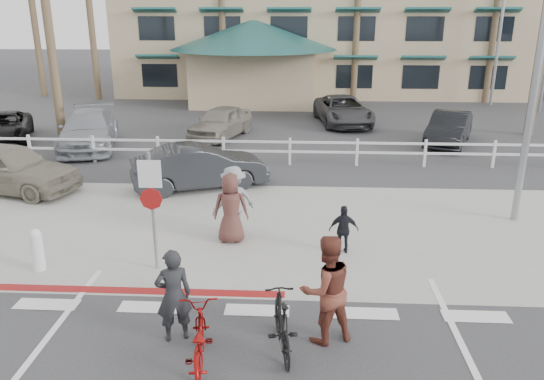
# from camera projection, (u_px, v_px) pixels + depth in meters

# --- Properties ---
(ground) EXTENTS (140.00, 140.00, 0.00)m
(ground) POSITION_uv_depth(u_px,v_px,m) (254.00, 329.00, 9.29)
(ground) COLOR #333335
(sidewalk_plaza) EXTENTS (22.00, 7.00, 0.01)m
(sidewalk_plaza) POSITION_uv_depth(u_px,v_px,m) (269.00, 229.00, 13.54)
(sidewalk_plaza) COLOR gray
(sidewalk_plaza) RESTS_ON ground
(cross_street) EXTENTS (40.00, 5.00, 0.01)m
(cross_street) POSITION_uv_depth(u_px,v_px,m) (276.00, 181.00, 17.32)
(cross_street) COLOR #333335
(cross_street) RESTS_ON ground
(parking_lot) EXTENTS (50.00, 16.00, 0.01)m
(parking_lot) POSITION_uv_depth(u_px,v_px,m) (285.00, 123.00, 26.31)
(parking_lot) COLOR #333335
(parking_lot) RESTS_ON ground
(curb_red) EXTENTS (7.00, 0.25, 0.02)m
(curb_red) POSITION_uv_depth(u_px,v_px,m) (110.00, 290.00, 10.57)
(curb_red) COLOR maroon
(curb_red) RESTS_ON ground
(rail_fence) EXTENTS (29.40, 0.16, 1.00)m
(rail_fence) POSITION_uv_depth(u_px,v_px,m) (293.00, 152.00, 19.03)
(rail_fence) COLOR silver
(rail_fence) RESTS_ON ground
(building) EXTENTS (28.00, 16.00, 11.30)m
(building) POSITION_uv_depth(u_px,v_px,m) (320.00, 6.00, 36.70)
(building) COLOR tan
(building) RESTS_ON ground
(sign_post) EXTENTS (0.50, 0.10, 2.90)m
(sign_post) POSITION_uv_depth(u_px,v_px,m) (152.00, 206.00, 11.02)
(sign_post) COLOR gray
(sign_post) RESTS_ON ground
(bollard_0) EXTENTS (0.26, 0.26, 0.95)m
(bollard_0) POSITION_uv_depth(u_px,v_px,m) (37.00, 250.00, 11.27)
(bollard_0) COLOR silver
(bollard_0) RESTS_ON ground
(streetlight_0) EXTENTS (0.60, 2.00, 9.00)m
(streetlight_0) POSITION_uv_depth(u_px,v_px,m) (541.00, 46.00, 12.72)
(streetlight_0) COLOR gray
(streetlight_0) RESTS_ON ground
(streetlight_1) EXTENTS (0.60, 2.00, 9.50)m
(streetlight_1) POSITION_uv_depth(u_px,v_px,m) (501.00, 21.00, 29.86)
(streetlight_1) COLOR gray
(streetlight_1) RESTS_ON ground
(bike_red) EXTENTS (0.86, 1.82, 0.92)m
(bike_red) POSITION_uv_depth(u_px,v_px,m) (198.00, 340.00, 8.21)
(bike_red) COLOR #780706
(bike_red) RESTS_ON ground
(rider_red) EXTENTS (0.70, 0.58, 1.66)m
(rider_red) POSITION_uv_depth(u_px,v_px,m) (174.00, 295.00, 8.77)
(rider_red) COLOR black
(rider_red) RESTS_ON ground
(bike_black) EXTENTS (0.75, 1.72, 1.00)m
(bike_black) POSITION_uv_depth(u_px,v_px,m) (282.00, 323.00, 8.58)
(bike_black) COLOR black
(bike_black) RESTS_ON ground
(rider_black) EXTENTS (1.13, 1.02, 1.90)m
(rider_black) POSITION_uv_depth(u_px,v_px,m) (326.00, 289.00, 8.70)
(rider_black) COLOR brown
(rider_black) RESTS_ON ground
(pedestrian_a) EXTENTS (1.29, 1.14, 1.73)m
(pedestrian_a) POSITION_uv_depth(u_px,v_px,m) (234.00, 200.00, 13.07)
(pedestrian_a) COLOR gray
(pedestrian_a) RESTS_ON ground
(pedestrian_child) EXTENTS (0.67, 0.29, 1.15)m
(pedestrian_child) POSITION_uv_depth(u_px,v_px,m) (344.00, 230.00, 12.05)
(pedestrian_child) COLOR black
(pedestrian_child) RESTS_ON ground
(pedestrian_b) EXTENTS (0.87, 0.59, 1.71)m
(pedestrian_b) POSITION_uv_depth(u_px,v_px,m) (231.00, 208.00, 12.56)
(pedestrian_b) COLOR #502C27
(pedestrian_b) RESTS_ON ground
(car_white_sedan) EXTENTS (4.41, 2.92, 1.37)m
(car_white_sedan) POSITION_uv_depth(u_px,v_px,m) (200.00, 167.00, 16.51)
(car_white_sedan) COLOR black
(car_white_sedan) RESTS_ON ground
(car_red_compact) EXTENTS (4.71, 2.83, 1.50)m
(car_red_compact) POSITION_uv_depth(u_px,v_px,m) (9.00, 168.00, 16.18)
(car_red_compact) COLOR gray
(car_red_compact) RESTS_ON ground
(lot_car_0) EXTENTS (3.50, 4.80, 1.21)m
(lot_car_0) POSITION_uv_depth(u_px,v_px,m) (4.00, 127.00, 22.53)
(lot_car_0) COLOR black
(lot_car_0) RESTS_ON ground
(lot_car_1) EXTENTS (3.29, 5.44, 1.48)m
(lot_car_1) POSITION_uv_depth(u_px,v_px,m) (88.00, 130.00, 21.40)
(lot_car_1) COLOR gray
(lot_car_1) RESTS_ON ground
(lot_car_2) EXTENTS (2.77, 4.32, 1.37)m
(lot_car_2) POSITION_uv_depth(u_px,v_px,m) (221.00, 122.00, 23.15)
(lot_car_2) COLOR gray
(lot_car_2) RESTS_ON ground
(lot_car_3) EXTENTS (2.88, 4.29, 1.34)m
(lot_car_3) POSITION_uv_depth(u_px,v_px,m) (449.00, 128.00, 21.98)
(lot_car_3) COLOR black
(lot_car_3) RESTS_ON ground
(lot_car_5) EXTENTS (2.96, 5.18, 1.36)m
(lot_car_5) POSITION_uv_depth(u_px,v_px,m) (343.00, 110.00, 25.96)
(lot_car_5) COLOR #3A3A3D
(lot_car_5) RESTS_ON ground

